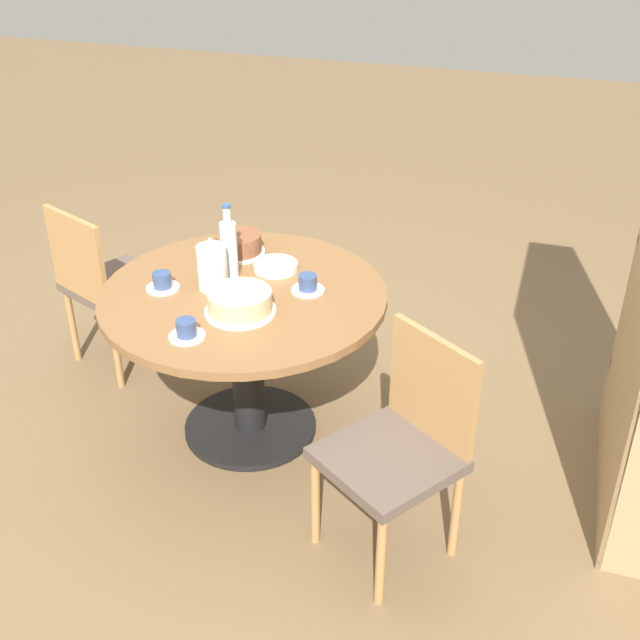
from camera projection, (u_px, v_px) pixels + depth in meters
name	position (u px, v px, depth m)	size (l,w,h in m)	color
ground_plane	(251.00, 429.00, 3.61)	(14.00, 14.00, 0.00)	brown
dining_table	(245.00, 328.00, 3.34)	(1.17, 1.17, 0.70)	black
chair_a	(401.00, 444.00, 2.80)	(0.58, 0.58, 0.85)	#A87A47
chair_b	(107.00, 282.00, 3.84)	(0.55, 0.55, 0.85)	#A87A47
coffee_pot	(212.00, 266.00, 3.22)	(0.12, 0.12, 0.22)	white
water_bottle	(229.00, 248.00, 3.29)	(0.07, 0.07, 0.32)	silver
cake_main	(240.00, 303.00, 3.08)	(0.28, 0.28, 0.09)	white
cake_second	(239.00, 244.00, 3.53)	(0.23, 0.23, 0.09)	white
cup_a	(186.00, 330.00, 2.93)	(0.14, 0.14, 0.07)	white
cup_b	(308.00, 285.00, 3.24)	(0.14, 0.14, 0.07)	white
cup_c	(162.00, 282.00, 3.26)	(0.14, 0.14, 0.07)	white
plate_stack	(276.00, 266.00, 3.41)	(0.19, 0.19, 0.03)	white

